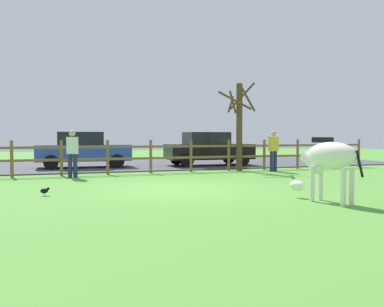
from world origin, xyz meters
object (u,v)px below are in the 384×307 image
Objects in this scene: zebra at (328,160)px; parked_car_blue at (83,149)px; crow_on_grass at (45,191)px; bare_tree at (239,122)px; visitor_right_of_tree at (72,151)px; parked_car_black at (208,149)px; visitor_left_of_tree at (273,149)px.

zebra is 12.15m from parked_car_blue.
crow_on_grass is 0.05× the size of parked_car_blue.
bare_tree is at bearing 33.46° from crow_on_grass.
zebra is 1.16× the size of visitor_right_of_tree.
visitor_right_of_tree is at bearing 123.65° from zebra.
crow_on_grass is 0.13× the size of visitor_right_of_tree.
crow_on_grass is at bearing -100.65° from parked_car_blue.
bare_tree reaches higher than zebra.
visitor_right_of_tree is at bearing -173.80° from bare_tree.
crow_on_grass is 4.42m from visitor_right_of_tree.
zebra is 8.84× the size of crow_on_grass.
bare_tree is 2.94m from parked_car_black.
zebra is at bearing -28.06° from crow_on_grass.
bare_tree is 17.09× the size of crow_on_grass.
visitor_left_of_tree and visitor_right_of_tree have the same top height.
parked_car_blue is at bearing 80.68° from visitor_right_of_tree.
parked_car_black is (-0.29, 2.69, -1.15)m from bare_tree.
zebra is 8.82m from visitor_right_of_tree.
parked_car_black is 2.46× the size of visitor_left_of_tree.
parked_car_black is at bearing 96.19° from bare_tree.
crow_on_grass is (-7.53, -4.98, -1.87)m from bare_tree.
parked_car_blue is 2.46× the size of visitor_left_of_tree.
parked_car_black and parked_car_blue have the same top height.
crow_on_grass is at bearing -133.33° from parked_car_black.
visitor_left_of_tree is (8.69, 4.20, 0.78)m from crow_on_grass.
parked_car_blue is (-4.22, 11.39, -0.08)m from zebra.
visitor_right_of_tree reaches higher than parked_car_black.
visitor_left_of_tree reaches higher than parked_car_black.
parked_car_black is (7.24, 7.67, 0.72)m from crow_on_grass.
parked_car_black reaches higher than crow_on_grass.
zebra is 0.47× the size of parked_car_black.
visitor_right_of_tree is at bearing 179.58° from visitor_left_of_tree.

